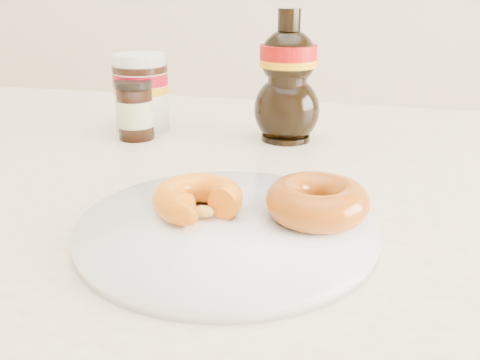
% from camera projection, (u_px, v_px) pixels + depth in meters
% --- Properties ---
extents(dining_table, '(1.40, 0.90, 0.75)m').
position_uv_depth(dining_table, '(207.00, 247.00, 0.64)').
color(dining_table, beige).
rests_on(dining_table, ground).
extents(plate, '(0.27, 0.27, 0.01)m').
position_uv_depth(plate, '(227.00, 228.00, 0.48)').
color(plate, white).
rests_on(plate, dining_table).
extents(donut_bitten, '(0.10, 0.10, 0.03)m').
position_uv_depth(donut_bitten, '(197.00, 199.00, 0.49)').
color(donut_bitten, orange).
rests_on(donut_bitten, plate).
extents(donut_whole, '(0.10, 0.10, 0.03)m').
position_uv_depth(donut_whole, '(317.00, 201.00, 0.48)').
color(donut_whole, '#984709').
rests_on(donut_whole, plate).
extents(nutella_jar, '(0.08, 0.08, 0.11)m').
position_uv_depth(nutella_jar, '(141.00, 90.00, 0.80)').
color(nutella_jar, white).
rests_on(nutella_jar, dining_table).
extents(syrup_bottle, '(0.11, 0.10, 0.18)m').
position_uv_depth(syrup_bottle, '(287.00, 77.00, 0.74)').
color(syrup_bottle, black).
rests_on(syrup_bottle, dining_table).
extents(dark_jar, '(0.05, 0.05, 0.08)m').
position_uv_depth(dark_jar, '(135.00, 111.00, 0.76)').
color(dark_jar, black).
rests_on(dark_jar, dining_table).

